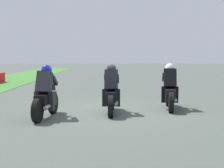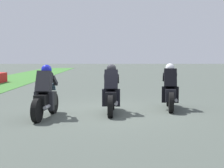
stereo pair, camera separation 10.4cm
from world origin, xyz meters
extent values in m
plane|color=#474F48|center=(0.00, 0.00, 0.00)|extent=(120.00, 120.00, 0.00)
cylinder|color=black|center=(1.24, -2.04, 0.32)|extent=(0.65, 0.22, 0.64)
cylinder|color=black|center=(-0.15, -1.87, 0.32)|extent=(0.65, 0.22, 0.64)
cube|color=black|center=(0.55, -1.96, 0.50)|extent=(1.13, 0.45, 0.40)
ellipsoid|color=black|center=(0.65, -1.97, 0.80)|extent=(0.51, 0.36, 0.24)
cube|color=red|center=(0.04, -1.90, 0.52)|extent=(0.08, 0.17, 0.08)
cylinder|color=#A5A5AD|center=(0.18, -2.07, 0.37)|extent=(0.43, 0.15, 0.10)
cube|color=black|center=(0.45, -1.95, 1.02)|extent=(0.53, 0.46, 0.66)
sphere|color=silver|center=(0.67, -1.97, 1.36)|extent=(0.33, 0.33, 0.30)
cube|color=#335E5C|center=(1.05, -2.02, 0.84)|extent=(0.19, 0.28, 0.23)
cube|color=black|center=(0.45, -1.74, 0.50)|extent=(0.20, 0.16, 0.52)
cube|color=black|center=(0.41, -2.14, 0.50)|extent=(0.20, 0.16, 0.52)
cube|color=black|center=(0.85, -1.81, 1.04)|extent=(0.39, 0.15, 0.31)
cube|color=black|center=(0.81, -2.17, 1.04)|extent=(0.39, 0.15, 0.31)
cylinder|color=black|center=(0.48, -0.06, 0.32)|extent=(0.65, 0.17, 0.64)
cylinder|color=black|center=(-0.92, 0.00, 0.32)|extent=(0.65, 0.17, 0.64)
cube|color=black|center=(-0.22, -0.03, 0.50)|extent=(1.11, 0.36, 0.40)
ellipsoid|color=black|center=(-0.12, -0.03, 0.80)|extent=(0.49, 0.32, 0.24)
cube|color=red|center=(-0.73, -0.01, 0.52)|extent=(0.07, 0.16, 0.08)
cylinder|color=#A5A5AD|center=(-0.57, -0.17, 0.37)|extent=(0.42, 0.12, 0.10)
cube|color=black|center=(-0.32, -0.02, 1.02)|extent=(0.50, 0.42, 0.66)
sphere|color=#27272C|center=(-0.10, -0.03, 1.36)|extent=(0.31, 0.31, 0.30)
cube|color=slate|center=(0.28, -0.05, 0.84)|extent=(0.17, 0.27, 0.23)
cube|color=black|center=(-0.33, 0.18, 0.50)|extent=(0.19, 0.15, 0.52)
cube|color=black|center=(-0.34, -0.22, 0.50)|extent=(0.19, 0.15, 0.52)
cube|color=black|center=(0.07, 0.14, 1.04)|extent=(0.39, 0.12, 0.31)
cube|color=black|center=(0.06, -0.22, 1.04)|extent=(0.39, 0.12, 0.31)
cylinder|color=black|center=(-0.22, 1.75, 0.32)|extent=(0.65, 0.22, 0.64)
cylinder|color=black|center=(-1.61, 1.93, 0.32)|extent=(0.65, 0.22, 0.64)
cube|color=black|center=(-0.92, 1.84, 0.50)|extent=(1.13, 0.46, 0.40)
ellipsoid|color=black|center=(-0.82, 1.83, 0.80)|extent=(0.51, 0.36, 0.24)
cube|color=red|center=(-1.42, 1.91, 0.52)|extent=(0.08, 0.17, 0.08)
cylinder|color=#A5A5AD|center=(-1.28, 1.73, 0.37)|extent=(0.43, 0.15, 0.10)
cube|color=black|center=(-1.01, 1.85, 1.02)|extent=(0.53, 0.46, 0.66)
sphere|color=#1921BE|center=(-0.80, 1.83, 1.36)|extent=(0.34, 0.34, 0.30)
cube|color=slate|center=(-0.42, 1.78, 0.84)|extent=(0.19, 0.28, 0.23)
cube|color=black|center=(-1.01, 2.05, 0.50)|extent=(0.20, 0.16, 0.52)
cube|color=black|center=(-1.06, 1.66, 0.50)|extent=(0.20, 0.16, 0.52)
cube|color=black|center=(-0.61, 1.98, 1.04)|extent=(0.39, 0.15, 0.31)
cube|color=black|center=(-0.66, 1.63, 1.04)|extent=(0.39, 0.15, 0.31)
camera|label=1|loc=(-10.11, 0.09, 1.77)|focal=52.39mm
camera|label=2|loc=(-10.11, -0.01, 1.77)|focal=52.39mm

